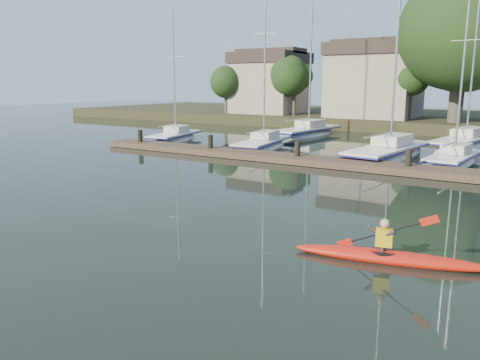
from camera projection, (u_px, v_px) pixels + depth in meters
The scene contains 10 objects.
ground at pixel (177, 243), 13.07m from camera, with size 160.00×160.00×0.00m, color black.
kayak at pixel (389, 255), 11.68m from camera, with size 4.81×1.71×1.53m.
dock at pixel (349, 164), 24.60m from camera, with size 34.00×2.00×1.80m.
sailboat_0 at pixel (175, 143), 36.39m from camera, with size 3.34×7.21×11.05m.
sailboat_1 at pixel (263, 151), 32.07m from camera, with size 3.10×8.21×13.10m.
sailboat_2 at pixel (388, 161), 27.97m from camera, with size 3.54×10.23×16.58m.
sailboat_3 at pixel (453, 167), 25.84m from camera, with size 2.57×7.26×11.46m.
sailboat_5 at pixel (307, 138), 39.68m from camera, with size 3.39×9.85×15.97m.
sailboat_6 at pixel (464, 149), 32.92m from camera, with size 4.03×11.01×17.15m.
shore at pixel (461, 95), 44.86m from camera, with size 90.00×25.25×12.75m.
Camera 1 is at (8.16, -9.55, 4.40)m, focal length 35.00 mm.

